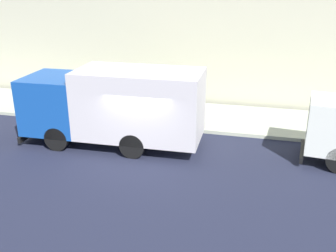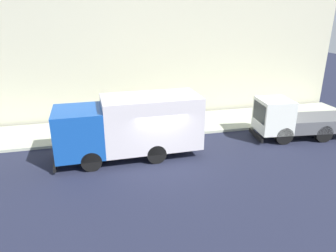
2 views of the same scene
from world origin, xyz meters
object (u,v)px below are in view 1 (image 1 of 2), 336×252
large_utility_truck (115,104)px  pedestrian_standing (162,105)px  pedestrian_walking (137,100)px  street_sign_post (118,89)px  traffic_cone_orange (71,106)px

large_utility_truck → pedestrian_standing: size_ratio=4.43×
pedestrian_walking → street_sign_post: (-0.56, 0.74, 0.67)m
traffic_cone_orange → pedestrian_walking: bearing=-88.4°
large_utility_truck → street_sign_post: 2.41m
pedestrian_walking → traffic_cone_orange: pedestrian_walking is taller
large_utility_truck → street_sign_post: large_utility_truck is taller
traffic_cone_orange → pedestrian_standing: bearing=-93.6°
traffic_cone_orange → large_utility_truck: bearing=-128.6°
pedestrian_walking → pedestrian_standing: bearing=63.4°
pedestrian_standing → traffic_cone_orange: 4.79m
large_utility_truck → pedestrian_standing: large_utility_truck is taller
pedestrian_standing → traffic_cone_orange: (0.30, 4.75, -0.52)m
large_utility_truck → traffic_cone_orange: 4.57m
pedestrian_walking → traffic_cone_orange: size_ratio=2.37×
pedestrian_walking → pedestrian_standing: (-0.40, -1.31, -0.02)m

